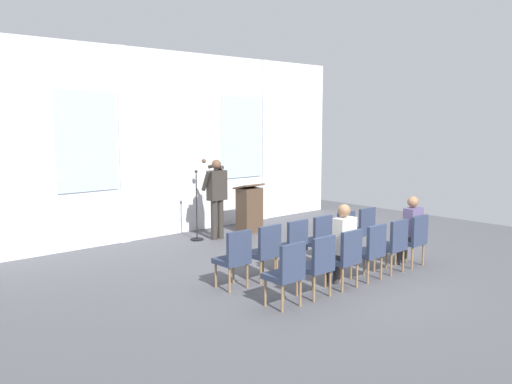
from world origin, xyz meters
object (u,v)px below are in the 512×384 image
object	(u,v)px
chair_r0_c3	(318,238)
audience_r1_c2	(342,242)
chair_r1_c0	(287,271)
chair_r0_c4	(341,233)
chair_r1_c4	(393,243)
speaker	(216,193)
mic_stand	(197,225)
chair_r0_c0	(235,256)
chair_r0_c2	(293,243)
chair_r0_c5	(362,228)
chair_r1_c2	(346,255)
chair_r1_c5	(414,237)
lectern	(249,209)
chair_r0_c1	(265,249)
chair_r1_c1	(318,263)
chair_r1_c3	(371,249)
audience_r1_c5	(410,227)

from	to	relation	value
chair_r0_c3	audience_r1_c2	xyz separation A→B (m)	(-0.65, -1.06, 0.21)
chair_r0_c3	chair_r1_c0	xyz separation A→B (m)	(-1.95, -1.14, 0.00)
chair_r1_c0	chair_r0_c4	bearing A→B (deg)	23.66
chair_r1_c4	speaker	bearing A→B (deg)	97.79
chair_r0_c4	chair_r1_c0	distance (m)	2.84
mic_stand	chair_r0_c0	distance (m)	3.63
mic_stand	chair_r0_c2	xyz separation A→B (m)	(-0.33, -3.24, 0.20)
chair_r0_c3	chair_r0_c4	xyz separation A→B (m)	(0.65, 0.00, 0.00)
chair_r0_c5	chair_r1_c0	distance (m)	3.45
chair_r0_c4	chair_r1_c2	world-z (taller)	same
speaker	audience_r1_c2	bearing A→B (deg)	-100.05
mic_stand	chair_r1_c2	bearing A→B (deg)	-94.30
chair_r1_c2	chair_r1_c5	size ratio (longest dim) A/B	1.00
lectern	chair_r0_c3	bearing A→B (deg)	-109.62
chair_r0_c1	chair_r1_c4	world-z (taller)	same
lectern	chair_r1_c2	bearing A→B (deg)	-112.48
chair_r1_c5	chair_r1_c0	bearing A→B (deg)	180.00
chair_r0_c2	chair_r1_c2	world-z (taller)	same
chair_r1_c1	chair_r1_c2	size ratio (longest dim) A/B	1.00
chair_r1_c0	chair_r1_c1	size ratio (longest dim) A/B	1.00
chair_r1_c2	chair_r1_c4	size ratio (longest dim) A/B	1.00
chair_r0_c4	chair_r1_c1	size ratio (longest dim) A/B	1.00
chair_r0_c0	chair_r1_c2	distance (m)	1.73
chair_r1_c3	chair_r1_c4	bearing A→B (deg)	0.00
chair_r1_c1	chair_r1_c3	size ratio (longest dim) A/B	1.00
chair_r0_c2	audience_r1_c2	world-z (taller)	audience_r1_c2
speaker	mic_stand	xyz separation A→B (m)	(-0.40, 0.20, -0.70)
speaker	chair_r0_c4	distance (m)	3.14
chair_r1_c5	lectern	bearing A→B (deg)	92.55
chair_r0_c0	audience_r1_c2	distance (m)	1.69
chair_r1_c5	chair_r1_c3	bearing A→B (deg)	180.00
chair_r0_c2	chair_r1_c1	xyz separation A→B (m)	(-0.65, -1.14, 0.00)
chair_r1_c2	audience_r1_c5	size ratio (longest dim) A/B	0.74
chair_r0_c0	chair_r1_c3	xyz separation A→B (m)	(1.95, -1.14, 0.00)
mic_stand	chair_r0_c2	world-z (taller)	mic_stand
mic_stand	chair_r1_c3	world-z (taller)	mic_stand
chair_r0_c0	lectern	bearing A→B (deg)	45.51
speaker	chair_r1_c2	xyz separation A→B (m)	(-0.73, -4.19, -0.50)
chair_r1_c0	audience_r1_c5	size ratio (longest dim) A/B	0.74
audience_r1_c2	chair_r0_c5	bearing A→B (deg)	28.50
chair_r0_c4	chair_r1_c4	world-z (taller)	same
speaker	chair_r1_c5	bearing A→B (deg)	-73.71
audience_r1_c2	chair_r1_c4	distance (m)	1.32
speaker	chair_r0_c3	size ratio (longest dim) A/B	1.89
lectern	chair_r0_c1	world-z (taller)	lectern
audience_r1_c2	chair_r1_c5	bearing A→B (deg)	-2.37
audience_r1_c2	chair_r0_c4	bearing A→B (deg)	39.16
chair_r0_c0	chair_r0_c2	xyz separation A→B (m)	(1.30, 0.00, 0.00)
chair_r0_c4	chair_r1_c0	size ratio (longest dim) A/B	1.00
chair_r0_c4	chair_r1_c3	bearing A→B (deg)	-119.71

